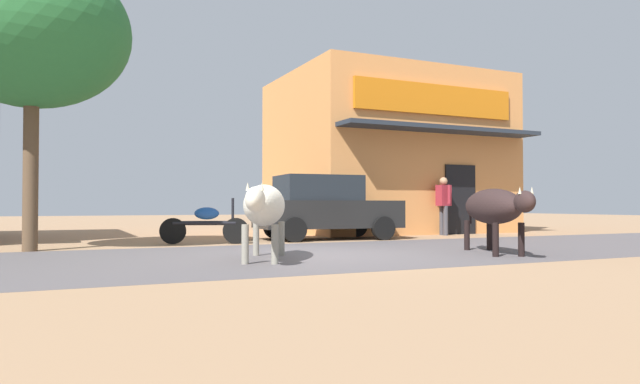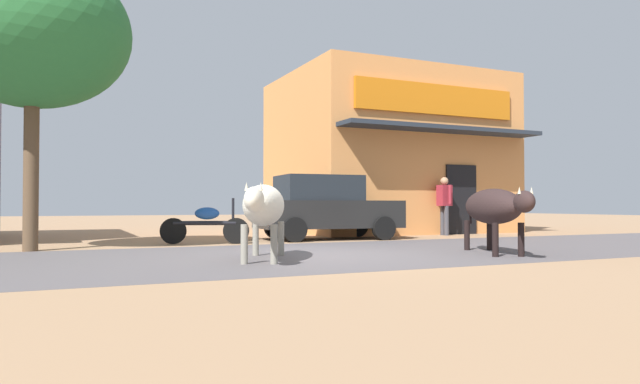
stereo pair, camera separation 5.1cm
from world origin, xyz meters
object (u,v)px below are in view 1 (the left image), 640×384
Objects in this scene: cow_near_brown at (264,206)px; pedestrian_by_shop at (444,201)px; roadside_tree at (32,32)px; parked_motorcycle at (206,224)px; cow_far_dark at (494,207)px; parked_hatchback_car at (325,207)px.

pedestrian_by_shop reaches higher than cow_near_brown.
roadside_tree is 3.00× the size of parked_motorcycle.
parked_motorcycle is (3.55, 0.59, -3.78)m from roadside_tree.
cow_far_dark is 6.26m from pedestrian_by_shop.
cow_near_brown is (-3.25, -4.58, 0.04)m from parked_hatchback_car.
parked_hatchback_car is 2.21× the size of pedestrian_by_shop.
pedestrian_by_shop is (10.76, 1.35, -3.24)m from roadside_tree.
parked_motorcycle is at bearing 9.47° from roadside_tree.
cow_near_brown reaches higher than cow_far_dark.
cow_near_brown is at bearing -45.32° from roadside_tree.
cow_near_brown is at bearing -90.61° from parked_motorcycle.
cow_far_dark is (4.24, -0.59, -0.02)m from cow_near_brown.
parked_hatchback_car is at bearing 8.70° from roadside_tree.
parked_motorcycle is 0.71× the size of cow_near_brown.
parked_motorcycle is 4.16m from cow_near_brown.
pedestrian_by_shop reaches higher than cow_far_dark.
roadside_tree is 2.07× the size of cow_far_dark.
pedestrian_by_shop is (3.01, 5.49, 0.15)m from cow_far_dark.
cow_far_dark is 1.63× the size of pedestrian_by_shop.
pedestrian_by_shop is at bearing 61.27° from cow_far_dark.
parked_hatchback_car is 1.39× the size of cow_near_brown.
parked_motorcycle is at bearing 131.55° from cow_far_dark.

